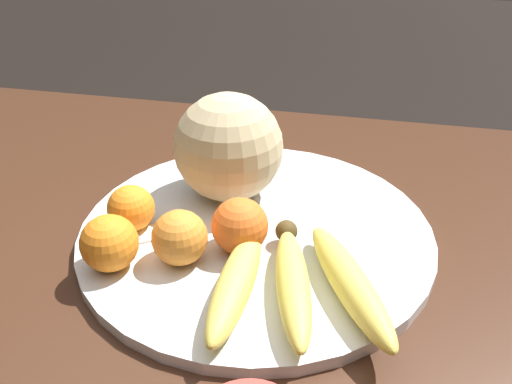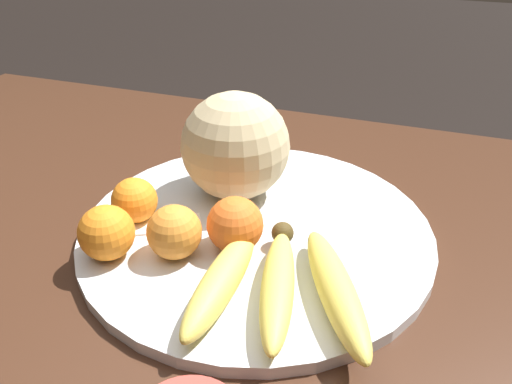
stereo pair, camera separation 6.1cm
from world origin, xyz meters
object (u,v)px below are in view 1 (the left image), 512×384
produce_tag (165,231)px  orange_front_right (131,208)px  orange_front_left (240,226)px  orange_mid_center (109,243)px  kitchen_table (217,290)px  fruit_bowl (256,230)px  melon (229,147)px  orange_back_left (180,238)px  banana_bunch (294,282)px

produce_tag → orange_front_right: bearing=150.1°
orange_front_left → orange_mid_center: orange_front_left is taller
kitchen_table → produce_tag: (-0.06, -0.02, 0.11)m
fruit_bowl → melon: 0.12m
orange_back_left → produce_tag: size_ratio=0.68×
orange_front_left → orange_mid_center: size_ratio=1.03×
melon → banana_bunch: melon is taller
kitchen_table → melon: bearing=89.5°
banana_bunch → melon: bearing=-160.7°
orange_front_right → banana_bunch: bearing=-19.8°
produce_tag → kitchen_table: bearing=-6.3°
fruit_bowl → banana_bunch: bearing=-60.3°
fruit_bowl → produce_tag: (-0.11, -0.04, 0.01)m
orange_mid_center → orange_front_right: bearing=96.8°
orange_back_left → orange_front_left: bearing=29.7°
kitchen_table → produce_tag: bearing=-156.4°
orange_front_left → kitchen_table: bearing=139.8°
melon → orange_mid_center: 0.21m
kitchen_table → fruit_bowl: fruit_bowl is taller
orange_back_left → orange_front_right: bearing=149.6°
banana_bunch → fruit_bowl: bearing=-163.9°
fruit_bowl → melon: bearing=128.0°
fruit_bowl → orange_back_left: size_ratio=6.98×
orange_mid_center → kitchen_table: bearing=48.2°
fruit_bowl → orange_front_right: (-0.15, -0.04, 0.04)m
kitchen_table → orange_back_left: (-0.02, -0.07, 0.14)m
kitchen_table → orange_front_right: size_ratio=25.26×
melon → orange_front_left: (0.04, -0.12, -0.04)m
fruit_bowl → orange_mid_center: (-0.14, -0.11, 0.04)m
orange_front_left → orange_front_right: bearing=174.8°
banana_bunch → orange_front_right: bearing=-123.5°
melon → orange_mid_center: (-0.09, -0.18, -0.04)m
fruit_bowl → produce_tag: produce_tag is taller
orange_back_left → melon: bearing=83.5°
kitchen_table → orange_back_left: size_ratio=23.17×
orange_back_left → orange_mid_center: bearing=-159.4°
banana_bunch → orange_front_left: size_ratio=3.16×
kitchen_table → melon: (0.00, 0.08, 0.18)m
kitchen_table → orange_front_left: bearing=-40.2°
melon → fruit_bowl: bearing=-52.0°
orange_back_left → produce_tag: 0.07m
kitchen_table → banana_bunch: size_ratio=7.01×
fruit_bowl → melon: (-0.05, 0.07, 0.08)m
orange_mid_center → produce_tag: 0.09m
kitchen_table → banana_bunch: banana_bunch is taller
orange_front_left → orange_mid_center: bearing=-155.1°
banana_bunch → produce_tag: banana_bunch is taller
orange_front_right → fruit_bowl: bearing=14.5°
kitchen_table → orange_front_left: orange_front_left is taller
banana_bunch → produce_tag: size_ratio=2.24×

